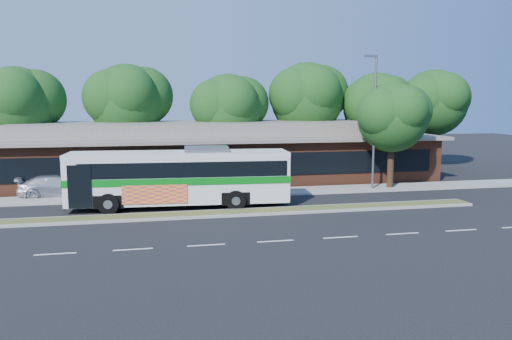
% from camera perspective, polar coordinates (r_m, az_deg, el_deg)
% --- Properties ---
extents(ground, '(120.00, 120.00, 0.00)m').
position_cam_1_polar(ground, '(26.55, -0.40, -5.25)').
color(ground, black).
rests_on(ground, ground).
extents(median_strip, '(26.00, 1.10, 0.15)m').
position_cam_1_polar(median_strip, '(27.11, -0.65, -4.81)').
color(median_strip, '#414E21').
rests_on(median_strip, ground).
extents(sidewalk, '(44.00, 2.60, 0.12)m').
position_cam_1_polar(sidewalk, '(32.71, -2.62, -2.67)').
color(sidewalk, gray).
rests_on(sidewalk, ground).
extents(plaza_building, '(33.20, 11.20, 4.45)m').
position_cam_1_polar(plaza_building, '(38.88, -4.20, 2.06)').
color(plaza_building, brown).
rests_on(plaza_building, ground).
extents(lamp_post, '(0.93, 0.18, 9.07)m').
position_cam_1_polar(lamp_post, '(34.64, 13.33, 5.78)').
color(lamp_post, slate).
rests_on(lamp_post, ground).
extents(tree_bg_a, '(6.47, 5.80, 8.63)m').
position_cam_1_polar(tree_bg_a, '(41.59, -25.16, 6.88)').
color(tree_bg_a, black).
rests_on(tree_bg_a, ground).
extents(tree_bg_b, '(6.69, 6.00, 9.00)m').
position_cam_1_polar(tree_bg_b, '(41.53, -13.94, 7.77)').
color(tree_bg_b, black).
rests_on(tree_bg_b, ground).
extents(tree_bg_c, '(6.24, 5.60, 8.26)m').
position_cam_1_polar(tree_bg_c, '(41.02, -2.69, 7.22)').
color(tree_bg_c, black).
rests_on(tree_bg_c, ground).
extents(tree_bg_d, '(6.91, 6.20, 9.37)m').
position_cam_1_polar(tree_bg_d, '(43.67, 6.35, 8.30)').
color(tree_bg_d, black).
rests_on(tree_bg_d, ground).
extents(tree_bg_e, '(6.47, 5.80, 8.50)m').
position_cam_1_polar(tree_bg_e, '(44.97, 14.05, 7.23)').
color(tree_bg_e, black).
rests_on(tree_bg_e, ground).
extents(tree_bg_f, '(6.69, 6.00, 8.92)m').
position_cam_1_polar(tree_bg_f, '(48.74, 19.98, 7.40)').
color(tree_bg_f, black).
rests_on(tree_bg_f, ground).
extents(transit_bus, '(12.52, 3.51, 3.47)m').
position_cam_1_polar(transit_bus, '(28.65, -8.61, -0.44)').
color(transit_bus, silver).
rests_on(transit_bus, ground).
extents(sedan, '(4.89, 2.27, 1.38)m').
position_cam_1_polar(sedan, '(34.10, -21.73, -1.71)').
color(sedan, silver).
rests_on(sedan, ground).
extents(sidewalk_tree, '(5.32, 4.77, 7.34)m').
position_cam_1_polar(sidewalk_tree, '(35.71, 15.73, 6.01)').
color(sidewalk_tree, black).
rests_on(sidewalk_tree, ground).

